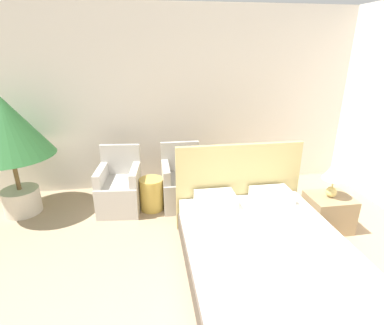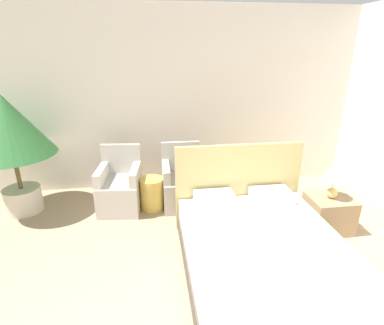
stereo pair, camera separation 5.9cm
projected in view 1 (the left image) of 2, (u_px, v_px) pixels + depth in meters
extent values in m
cube|color=silver|center=(174.00, 101.00, 4.86)|extent=(10.00, 0.06, 2.90)
cube|color=#4C4238|center=(267.00, 271.00, 3.06)|extent=(1.61, 2.14, 0.24)
cube|color=white|center=(270.00, 253.00, 2.98)|extent=(1.57, 2.09, 0.21)
cube|color=tan|center=(238.00, 186.00, 3.92)|extent=(1.64, 0.06, 1.14)
cube|color=white|center=(215.00, 200.00, 3.66)|extent=(0.48, 0.34, 0.14)
cube|color=white|center=(272.00, 195.00, 3.76)|extent=(0.48, 0.34, 0.14)
cube|color=#B7B2A8|center=(120.00, 196.00, 4.40)|extent=(0.64, 0.70, 0.46)
cube|color=#B7B2A8|center=(121.00, 159.00, 4.51)|extent=(0.59, 0.12, 0.46)
cube|color=#B7B2A8|center=(101.00, 175.00, 4.27)|extent=(0.16, 0.59, 0.20)
cube|color=#B7B2A8|center=(135.00, 175.00, 4.29)|extent=(0.16, 0.59, 0.20)
cube|color=#B7B2A8|center=(182.00, 191.00, 4.53)|extent=(0.59, 0.65, 0.46)
cube|color=#B7B2A8|center=(180.00, 156.00, 4.63)|extent=(0.58, 0.07, 0.46)
cube|color=#B7B2A8|center=(166.00, 172.00, 4.38)|extent=(0.11, 0.58, 0.20)
cube|color=#B7B2A8|center=(198.00, 170.00, 4.44)|extent=(0.11, 0.58, 0.20)
cylinder|color=beige|center=(22.00, 201.00, 4.34)|extent=(0.50, 0.50, 0.37)
cylinder|color=brown|center=(16.00, 173.00, 4.18)|extent=(0.06, 0.06, 0.51)
cone|color=#2D6B33|center=(5.00, 126.00, 3.94)|extent=(1.15, 1.15, 0.83)
cube|color=#937A56|center=(328.00, 212.00, 3.94)|extent=(0.54, 0.47, 0.46)
sphere|color=tan|center=(331.00, 192.00, 3.83)|extent=(0.14, 0.14, 0.14)
cylinder|color=tan|center=(333.00, 183.00, 3.79)|extent=(0.02, 0.02, 0.11)
cone|color=silver|center=(335.00, 170.00, 3.73)|extent=(0.29, 0.29, 0.24)
cylinder|color=gold|center=(152.00, 194.00, 4.42)|extent=(0.35, 0.35, 0.48)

